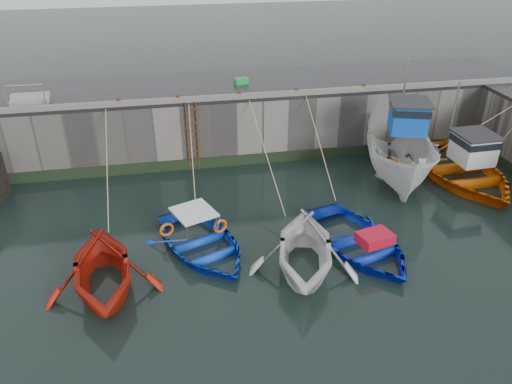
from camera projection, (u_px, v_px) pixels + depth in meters
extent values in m
plane|color=black|center=(290.00, 309.00, 14.76)|extent=(120.00, 120.00, 0.00)
cube|color=slate|center=(229.00, 116.00, 24.79)|extent=(30.00, 5.00, 3.00)
cube|color=black|center=(228.00, 85.00, 24.03)|extent=(30.00, 5.00, 0.16)
cube|color=slate|center=(235.00, 96.00, 21.92)|extent=(30.00, 0.30, 0.20)
cube|color=black|center=(237.00, 160.00, 23.20)|extent=(30.00, 0.08, 0.50)
cylinder|color=#3F1E0F|center=(188.00, 137.00, 22.15)|extent=(0.07, 0.07, 3.20)
cylinder|color=#3F1E0F|center=(197.00, 136.00, 22.22)|extent=(0.07, 0.07, 3.20)
cube|color=#3F1E0F|center=(194.00, 164.00, 22.82)|extent=(0.44, 0.06, 0.05)
cube|color=#3F1E0F|center=(194.00, 158.00, 22.66)|extent=(0.44, 0.06, 0.05)
cube|color=#3F1E0F|center=(193.00, 151.00, 22.50)|extent=(0.44, 0.06, 0.05)
cube|color=#3F1E0F|center=(193.00, 144.00, 22.34)|extent=(0.44, 0.06, 0.05)
cube|color=#3F1E0F|center=(193.00, 138.00, 22.18)|extent=(0.44, 0.06, 0.05)
cube|color=#3F1E0F|center=(192.00, 131.00, 22.03)|extent=(0.44, 0.06, 0.05)
cube|color=#3F1E0F|center=(192.00, 124.00, 21.87)|extent=(0.44, 0.06, 0.05)
cube|color=#3F1E0F|center=(191.00, 117.00, 21.71)|extent=(0.44, 0.06, 0.05)
cube|color=#3F1E0F|center=(191.00, 109.00, 21.55)|extent=(0.44, 0.06, 0.05)
imported|color=red|center=(106.00, 289.00, 15.53)|extent=(4.31, 4.84, 2.34)
imported|color=blue|center=(202.00, 249.00, 17.41)|extent=(4.89, 5.65, 0.98)
imported|color=white|center=(303.00, 269.00, 16.44)|extent=(4.91, 5.34, 2.37)
imported|color=#0D2EC8|center=(358.00, 248.00, 17.48)|extent=(4.68, 5.71, 1.03)
imported|color=silver|center=(400.00, 155.00, 21.77)|extent=(4.77, 7.72, 2.79)
cube|color=blue|center=(408.00, 117.00, 20.28)|extent=(1.79, 1.85, 1.20)
cube|color=black|center=(410.00, 109.00, 20.11)|extent=(1.86, 1.93, 0.28)
cube|color=#262628|center=(411.00, 102.00, 19.97)|extent=(2.04, 2.10, 0.08)
cylinder|color=#A5A8AD|center=(405.00, 83.00, 21.41)|extent=(0.08, 0.08, 3.00)
imported|color=orange|center=(459.00, 170.00, 22.12)|extent=(4.97, 6.81, 1.38)
cube|color=white|center=(473.00, 149.00, 20.98)|extent=(1.44, 1.54, 1.20)
cube|color=black|center=(475.00, 141.00, 20.81)|extent=(1.51, 1.60, 0.28)
cube|color=#262628|center=(477.00, 134.00, 20.67)|extent=(1.65, 1.75, 0.08)
cylinder|color=#A5A8AD|center=(454.00, 114.00, 22.09)|extent=(0.08, 0.08, 3.00)
cube|color=green|center=(241.00, 81.00, 23.88)|extent=(0.71, 0.52, 0.27)
cylinder|color=#A5A8AD|center=(6.00, 97.00, 20.53)|extent=(0.05, 0.05, 1.00)
cylinder|color=#A5A8AD|center=(44.00, 95.00, 20.78)|extent=(0.05, 0.05, 1.00)
cylinder|color=#A5A8AD|center=(23.00, 86.00, 20.44)|extent=(1.50, 0.05, 0.05)
cube|color=gray|center=(30.00, 102.00, 21.29)|extent=(1.60, 0.35, 0.18)
cube|color=gray|center=(30.00, 95.00, 21.50)|extent=(1.60, 0.35, 0.18)
cylinder|color=#3F1E0F|center=(119.00, 102.00, 21.15)|extent=(0.18, 0.18, 0.28)
cylinder|color=#3F1E0F|center=(178.00, 98.00, 21.57)|extent=(0.18, 0.18, 0.28)
cylinder|color=#3F1E0F|center=(239.00, 95.00, 22.02)|extent=(0.18, 0.18, 0.28)
cylinder|color=#3F1E0F|center=(296.00, 91.00, 22.45)|extent=(0.18, 0.18, 0.28)
cylinder|color=#3F1E0F|center=(364.00, 87.00, 22.98)|extent=(0.18, 0.18, 0.28)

